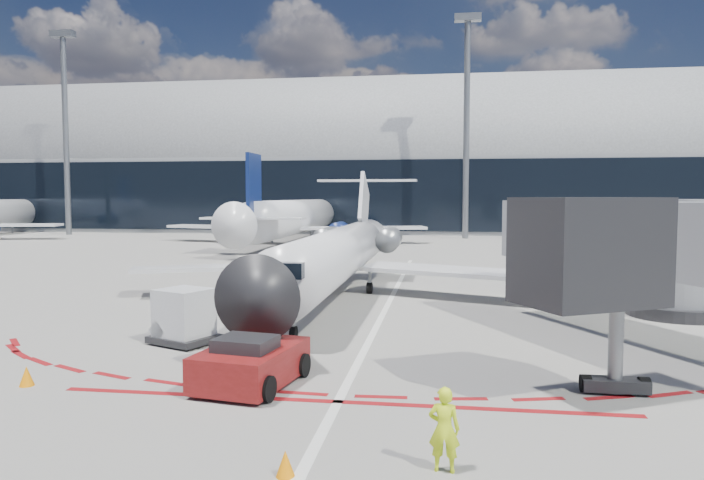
# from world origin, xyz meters

# --- Properties ---
(ground) EXTENTS (260.00, 260.00, 0.00)m
(ground) POSITION_xyz_m (0.00, 0.00, 0.00)
(ground) COLOR slate
(ground) RESTS_ON ground
(apron_centerline) EXTENTS (0.25, 40.00, 0.01)m
(apron_centerline) POSITION_xyz_m (0.00, 2.00, 0.01)
(apron_centerline) COLOR silver
(apron_centerline) RESTS_ON ground
(apron_stop_bar) EXTENTS (14.00, 0.25, 0.01)m
(apron_stop_bar) POSITION_xyz_m (0.00, -11.50, 0.01)
(apron_stop_bar) COLOR maroon
(apron_stop_bar) RESTS_ON ground
(terminal_building) EXTENTS (150.00, 24.15, 24.00)m
(terminal_building) POSITION_xyz_m (0.00, 64.97, 8.52)
(terminal_building) COLOR #9B9FA1
(terminal_building) RESTS_ON ground
(jet_bridge) EXTENTS (10.03, 15.20, 4.90)m
(jet_bridge) POSITION_xyz_m (9.79, -3.01, 3.01)
(jet_bridge) COLOR gray
(jet_bridge) RESTS_ON ground
(light_mast_west) EXTENTS (0.70, 0.70, 25.00)m
(light_mast_west) POSITION_xyz_m (-45.00, 48.00, 12.50)
(light_mast_west) COLOR slate
(light_mast_west) RESTS_ON ground
(light_mast_centre) EXTENTS (0.70, 0.70, 25.00)m
(light_mast_centre) POSITION_xyz_m (5.00, 48.00, 12.50)
(light_mast_centre) COLOR slate
(light_mast_centre) RESTS_ON ground
(regional_jet) EXTENTS (21.01, 25.91, 6.49)m
(regional_jet) POSITION_xyz_m (-2.56, 4.01, 2.17)
(regional_jet) COLOR silver
(regional_jet) RESTS_ON ground
(pushback_tug) EXTENTS (2.65, 5.25, 1.34)m
(pushback_tug) POSITION_xyz_m (-2.46, -10.52, 0.59)
(pushback_tug) COLOR #61100D
(pushback_tug) RESTS_ON ground
(ramp_worker) EXTENTS (0.59, 0.41, 1.55)m
(ramp_worker) POSITION_xyz_m (2.51, -14.96, 0.77)
(ramp_worker) COLOR #DEFF1A
(ramp_worker) RESTS_ON ground
(uld_container) EXTENTS (2.46, 2.31, 1.84)m
(uld_container) POSITION_xyz_m (-6.07, -6.37, 0.91)
(uld_container) COLOR black
(uld_container) RESTS_ON ground
(safety_cone_left) EXTENTS (0.37, 0.37, 0.52)m
(safety_cone_left) POSITION_xyz_m (-8.23, -11.40, 0.26)
(safety_cone_left) COLOR orange
(safety_cone_left) RESTS_ON ground
(safety_cone_right) EXTENTS (0.34, 0.34, 0.47)m
(safety_cone_right) POSITION_xyz_m (-0.25, -15.58, 0.24)
(safety_cone_right) COLOR orange
(safety_cone_right) RESTS_ON ground
(bg_airliner_1) EXTENTS (32.70, 34.63, 10.58)m
(bg_airliner_1) POSITION_xyz_m (-13.22, 38.65, 5.29)
(bg_airliner_1) COLOR silver
(bg_airliner_1) RESTS_ON ground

